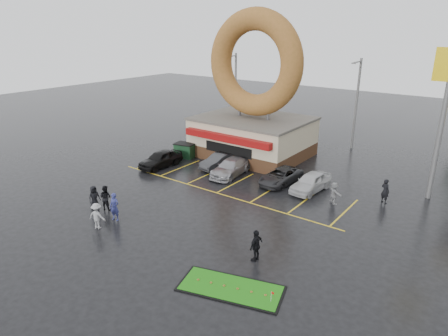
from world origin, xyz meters
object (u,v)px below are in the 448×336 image
Objects in this scene: putting_green at (231,288)px; car_black at (161,159)px; shell_sign at (447,97)px; person_blue at (115,207)px; car_grey at (281,176)px; car_silver at (231,167)px; car_dgrey at (219,161)px; streetlight_left at (235,90)px; streetlight_mid at (356,102)px; person_cameraman at (256,245)px; donut_shop at (253,110)px; car_white at (311,182)px; dumpster at (185,151)px.

car_black is at bearing 145.50° from putting_green.
shell_sign is 5.71× the size of person_blue.
car_grey is at bearing 50.73° from person_blue.
car_black is 6.55m from car_silver.
car_dgrey is 0.82× the size of car_silver.
streetlight_left reaches higher than car_dgrey.
streetlight_mid is at bearing 55.10° from car_black.
donut_shop is at bearing -143.56° from person_cameraman.
car_grey is 13.22m from person_blue.
shell_sign is at bearing 30.98° from person_blue.
person_blue reaches higher than car_grey.
person_blue is at bearing -101.09° from car_silver.
putting_green is (10.99, -13.42, -0.60)m from car_dgrey.
donut_shop reaches higher than car_black.
person_cameraman is at bearing -37.42° from car_dgrey.
person_cameraman is at bearing -81.95° from streetlight_mid.
car_black reaches higher than car_white.
streetlight_left is 15.93m from car_silver.
car_silver reaches higher than car_grey.
person_blue is (7.47, -23.96, -3.85)m from streetlight_left.
putting_green is (17.71, -25.34, -4.74)m from streetlight_left.
dumpster is at bearing -176.55° from car_white.
car_grey is 2.41× the size of person_cameraman.
car_dgrey is 2.14× the size of dumpster.
streetlight_left is 2.33× the size of car_dgrey.
dumpster is at bearing -123.37° from person_cameraman.
shell_sign reaches higher than car_black.
person_blue is at bearing 172.34° from putting_green.
shell_sign is 2.44× the size of car_black.
shell_sign is 12.79m from car_grey.
car_black reaches higher than car_grey.
car_black is 0.93× the size of car_silver.
donut_shop is 3.24× the size of car_white.
person_blue is at bearing -118.32° from car_white.
donut_shop is at bearing 176.53° from shell_sign.
streetlight_mid reaches higher than car_grey.
car_dgrey is at bearing -119.41° from streetlight_mid.
person_blue is (-6.53, -24.96, -3.85)m from streetlight_mid.
donut_shop is at bearing 76.62° from person_blue.
streetlight_mid is (14.00, 1.00, 0.00)m from streetlight_left.
streetlight_mid is at bearing 102.10° from car_white.
streetlight_left is 19.98m from car_white.
car_black is at bearing -126.32° from streetlight_mid.
streetlight_mid is 2.07× the size of car_grey.
donut_shop is 10.55m from car_white.
streetlight_mid is at bearing 4.09° from streetlight_left.
car_black is at bearing 104.08° from person_blue.
car_white reaches higher than car_grey.
car_grey is at bearing 109.69° from putting_green.
shell_sign reaches higher than car_grey.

